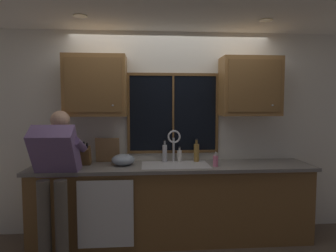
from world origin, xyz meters
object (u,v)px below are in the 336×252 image
(bottle_tall_clear, at_px, (165,153))
(bottle_amber_small, at_px, (179,156))
(soap_dispenser, at_px, (216,161))
(cutting_board, at_px, (108,150))
(bottle_green_glass, at_px, (196,152))
(mixing_bowl, at_px, (123,160))
(person_standing, at_px, (56,169))
(knife_block, at_px, (85,156))

(bottle_tall_clear, distance_m, bottle_amber_small, 0.19)
(soap_dispenser, relative_size, bottle_amber_small, 0.90)
(cutting_board, distance_m, bottle_green_glass, 1.11)
(bottle_tall_clear, bearing_deg, bottle_amber_small, -3.19)
(cutting_board, height_order, mixing_bowl, cutting_board)
(soap_dispenser, bearing_deg, bottle_tall_clear, 152.46)
(bottle_green_glass, height_order, bottle_tall_clear, bottle_green_glass)
(mixing_bowl, bearing_deg, bottle_green_glass, 8.42)
(person_standing, xyz_separation_m, bottle_amber_small, (1.37, 0.49, 0.03))
(knife_block, bearing_deg, mixing_bowl, -3.76)
(knife_block, height_order, mixing_bowl, knife_block)
(soap_dispenser, xyz_separation_m, bottle_green_glass, (-0.17, 0.29, 0.05))
(person_standing, distance_m, knife_block, 0.46)
(bottle_green_glass, bearing_deg, soap_dispenser, -59.25)
(soap_dispenser, bearing_deg, mixing_bowl, 171.60)
(person_standing, height_order, bottle_amber_small, person_standing)
(person_standing, relative_size, bottle_amber_small, 8.17)
(bottle_tall_clear, bearing_deg, knife_block, -173.40)
(bottle_green_glass, bearing_deg, mixing_bowl, -171.58)
(mixing_bowl, distance_m, bottle_amber_small, 0.70)
(bottle_tall_clear, bearing_deg, cutting_board, 177.09)
(mixing_bowl, height_order, bottle_green_glass, bottle_green_glass)
(knife_block, height_order, bottle_amber_small, knife_block)
(cutting_board, bearing_deg, bottle_amber_small, -2.97)
(person_standing, bearing_deg, knife_block, 60.02)
(person_standing, xyz_separation_m, mixing_bowl, (0.68, 0.36, 0.02))
(knife_block, height_order, bottle_tall_clear, knife_block)
(bottle_green_glass, bearing_deg, cutting_board, 177.82)
(person_standing, distance_m, mixing_bowl, 0.77)
(cutting_board, bearing_deg, bottle_green_glass, -2.18)
(knife_block, xyz_separation_m, mixing_bowl, (0.45, -0.03, -0.05))
(cutting_board, bearing_deg, person_standing, -131.19)
(person_standing, distance_m, soap_dispenser, 1.77)
(soap_dispenser, height_order, bottle_tall_clear, bottle_tall_clear)
(person_standing, xyz_separation_m, soap_dispenser, (1.76, 0.20, 0.02))
(person_standing, distance_m, bottle_tall_clear, 1.29)
(person_standing, bearing_deg, bottle_tall_clear, 23.04)
(bottle_green_glass, bearing_deg, bottle_tall_clear, 179.12)
(bottle_amber_small, bearing_deg, bottle_tall_clear, 176.81)
(person_standing, bearing_deg, bottle_green_glass, 17.42)
(person_standing, distance_m, bottle_amber_small, 1.45)
(cutting_board, xyz_separation_m, bottle_green_glass, (1.11, -0.04, -0.03))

